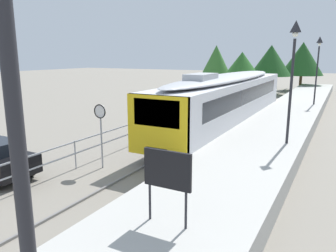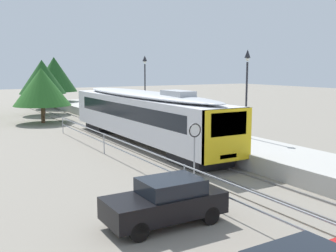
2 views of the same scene
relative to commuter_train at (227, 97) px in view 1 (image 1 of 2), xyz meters
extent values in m
plane|color=gray|center=(-3.00, -0.36, -2.14)|extent=(160.00, 160.00, 0.00)
cube|color=gray|center=(0.00, -0.36, -2.11)|extent=(3.20, 60.00, 0.06)
cube|color=slate|center=(-0.72, -0.36, -2.04)|extent=(0.08, 60.00, 0.08)
cube|color=slate|center=(0.72, -0.36, -2.04)|extent=(0.08, 60.00, 0.08)
cube|color=silver|center=(0.00, 0.11, -0.18)|extent=(2.80, 18.38, 2.55)
cube|color=yellow|center=(0.00, -8.98, -0.18)|extent=(2.80, 0.24, 2.55)
cube|color=black|center=(0.00, -9.06, 0.38)|extent=(2.13, 0.08, 1.12)
cube|color=black|center=(0.00, 0.11, 0.23)|extent=(2.82, 15.44, 0.92)
ellipsoid|color=#B2B5BA|center=(0.00, 0.11, 1.28)|extent=(2.69, 17.64, 0.44)
cube|color=#B2B5BA|center=(0.00, -4.49, 1.56)|extent=(1.10, 2.20, 0.36)
cube|color=#EAE5C6|center=(0.00, -9.05, -1.17)|extent=(1.00, 0.10, 0.20)
cube|color=black|center=(0.00, -6.68, -1.73)|extent=(2.24, 3.20, 0.55)
cube|color=black|center=(0.00, 6.90, -1.73)|extent=(2.24, 3.20, 0.55)
cube|color=#B7B5AD|center=(3.25, -0.36, -1.69)|extent=(3.90, 60.00, 0.90)
cylinder|color=#232328|center=(4.53, -5.12, 1.06)|extent=(0.12, 0.12, 4.60)
pyramid|color=#232328|center=(4.53, -5.12, 3.86)|extent=(0.34, 0.34, 0.50)
sphere|color=silver|center=(4.53, -5.12, 3.54)|extent=(0.24, 0.24, 0.24)
cylinder|color=#232328|center=(4.53, 8.53, 1.06)|extent=(0.12, 0.12, 4.60)
pyramid|color=#232328|center=(4.53, 8.53, 3.86)|extent=(0.34, 0.34, 0.50)
sphere|color=silver|center=(4.53, 8.53, 3.54)|extent=(0.24, 0.24, 0.24)
cylinder|color=#232328|center=(2.72, -14.04, -0.79)|extent=(0.06, 0.06, 0.90)
cylinder|color=#232328|center=(3.68, -14.04, -0.79)|extent=(0.06, 0.06, 0.90)
cube|color=black|center=(3.20, -14.04, 0.11)|extent=(1.20, 0.08, 0.90)
cylinder|color=#9EA0A5|center=(-2.37, -9.70, -1.04)|extent=(0.07, 0.07, 2.20)
cylinder|color=white|center=(-2.37, -9.72, 0.36)|extent=(0.60, 0.03, 0.60)
torus|color=black|center=(-2.37, -9.74, 0.36)|extent=(0.61, 0.05, 0.61)
cube|color=#9EA0A5|center=(-3.30, -10.36, -0.94)|extent=(0.05, 36.00, 0.05)
cube|color=#9EA0A5|center=(-3.30, -10.36, -1.46)|extent=(0.05, 36.00, 0.05)
cylinder|color=#9EA0A5|center=(-3.30, -10.36, -1.52)|extent=(0.06, 0.06, 1.25)
cylinder|color=#9EA0A5|center=(-3.30, -1.36, -1.52)|extent=(0.06, 0.06, 1.25)
cylinder|color=#9EA0A5|center=(-3.30, 7.64, -1.52)|extent=(0.06, 0.06, 1.25)
cylinder|color=black|center=(-4.28, -11.95, -1.83)|extent=(0.62, 0.20, 0.62)
cylinder|color=brown|center=(-3.26, 14.52, -1.32)|extent=(0.36, 0.36, 1.64)
cone|color=#286023|center=(-3.26, 14.52, 1.26)|extent=(5.31, 5.31, 3.52)
cylinder|color=brown|center=(-8.49, 20.86, -1.07)|extent=(0.36, 0.36, 2.15)
cone|color=#38702D|center=(-8.49, 20.86, 1.98)|extent=(3.98, 3.98, 3.95)
cylinder|color=brown|center=(1.27, 27.40, -1.05)|extent=(0.36, 0.36, 2.18)
cone|color=#1E4C1E|center=(1.27, 27.40, 2.21)|extent=(5.57, 5.57, 4.34)
cylinder|color=brown|center=(-1.63, 21.32, -0.98)|extent=(0.36, 0.36, 2.33)
cone|color=#1E4C1E|center=(-1.63, 21.32, 2.04)|extent=(5.04, 5.04, 3.71)
camera|label=1|loc=(6.58, -20.26, 2.67)|focal=34.87mm
camera|label=2|loc=(-11.84, -23.69, 3.00)|focal=42.56mm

